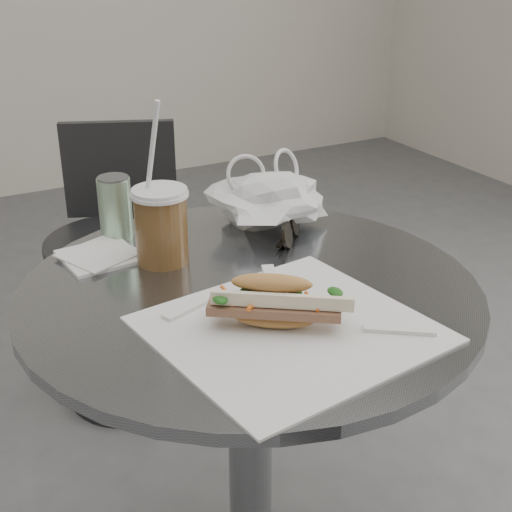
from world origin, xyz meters
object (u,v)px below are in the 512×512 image
chair_far (124,281)px  sunglasses (290,231)px  drink_can (115,207)px  banh_mi (273,302)px  iced_coffee (161,224)px  cafe_table (250,421)px

chair_far → sunglasses: 0.86m
chair_far → drink_can: 0.75m
chair_far → banh_mi: (-0.08, -1.01, 0.43)m
chair_far → iced_coffee: (-0.14, -0.72, 0.46)m
chair_far → banh_mi: 1.10m
iced_coffee → drink_can: iced_coffee is taller
iced_coffee → drink_can: (-0.03, 0.15, -0.01)m
cafe_table → chair_far: chair_far is taller
banh_mi → iced_coffee: (-0.06, 0.29, 0.03)m
iced_coffee → sunglasses: 0.25m
drink_can → iced_coffee: bearing=-76.6°
cafe_table → chair_far: (0.05, 0.87, -0.12)m
sunglasses → chair_far: bearing=52.2°
cafe_table → drink_can: size_ratio=6.41×
cafe_table → sunglasses: (0.15, 0.13, 0.29)m
chair_far → drink_can: (-0.17, -0.57, 0.45)m
chair_far → iced_coffee: size_ratio=2.70×
banh_mi → iced_coffee: 0.30m
chair_far → banh_mi: size_ratio=3.19×
banh_mi → sunglasses: banh_mi is taller
chair_far → banh_mi: banh_mi is taller
chair_far → banh_mi: bearing=107.6°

